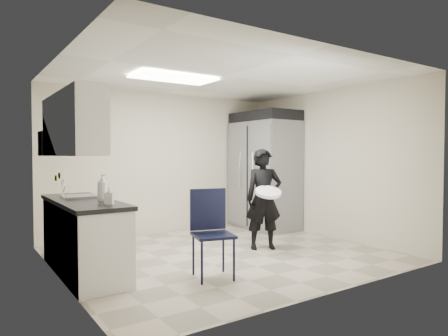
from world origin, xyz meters
TOP-DOWN VIEW (x-y plane):
  - floor at (0.00, 0.00)m, footprint 4.50×4.50m
  - ceiling at (0.00, 0.00)m, footprint 4.50×4.50m
  - back_wall at (0.00, 2.00)m, footprint 4.50×0.00m
  - left_wall at (-2.25, 0.00)m, footprint 0.00×4.00m
  - right_wall at (2.25, 0.00)m, footprint 0.00×4.00m
  - ceiling_panel at (-0.60, 0.40)m, footprint 1.20×0.60m
  - lower_counter at (-1.95, 0.20)m, footprint 0.60×1.90m
  - countertop at (-1.95, 0.20)m, footprint 0.64×1.95m
  - sink at (-1.93, 0.45)m, footprint 0.42×0.40m
  - faucet at (-2.13, 0.45)m, footprint 0.02×0.02m
  - upper_cabinets at (-2.08, 0.20)m, footprint 0.35×1.80m
  - towel_dispenser at (-2.14, 1.35)m, footprint 0.22×0.30m
  - notice_sticker_left at (-2.24, 0.10)m, footprint 0.00×0.12m
  - notice_sticker_right at (-2.24, 0.30)m, footprint 0.00×0.12m
  - commercial_fridge at (1.83, 1.27)m, footprint 0.80×1.35m
  - fridge_compressor at (1.83, 1.27)m, footprint 0.80×1.35m
  - folding_chair at (-0.73, -0.86)m, footprint 0.56×0.56m
  - man_tuxedo at (0.71, -0.06)m, footprint 0.67×0.58m
  - bucket_lid at (0.60, -0.28)m, footprint 0.51×0.51m
  - soap_bottle_a at (-1.79, -0.05)m, footprint 0.17×0.17m
  - soap_bottle_b at (-1.84, -0.44)m, footprint 0.13×0.13m

SIDE VIEW (x-z plane):
  - floor at x=0.00m, z-range 0.00..0.00m
  - lower_counter at x=-1.95m, z-range 0.00..0.86m
  - folding_chair at x=-0.73m, z-range 0.00..1.02m
  - man_tuxedo at x=0.71m, z-range 0.00..1.55m
  - sink at x=-1.93m, z-range 0.80..0.94m
  - countertop at x=-1.95m, z-range 0.86..0.91m
  - bucket_lid at x=0.60m, z-range 0.88..0.93m
  - soap_bottle_b at x=-1.84m, z-range 0.91..1.11m
  - faucet at x=-2.13m, z-range 0.90..1.14m
  - commercial_fridge at x=1.83m, z-range 0.00..2.10m
  - soap_bottle_a at x=-1.79m, z-range 0.91..1.23m
  - notice_sticker_right at x=-2.24m, z-range 1.15..1.21m
  - notice_sticker_left at x=-2.24m, z-range 1.19..1.25m
  - back_wall at x=0.00m, z-range -0.95..3.55m
  - left_wall at x=-2.25m, z-range -0.70..3.30m
  - right_wall at x=2.25m, z-range -0.70..3.30m
  - towel_dispenser at x=-2.14m, z-range 1.45..1.80m
  - upper_cabinets at x=-2.08m, z-range 1.45..2.20m
  - fridge_compressor at x=1.83m, z-range 2.10..2.30m
  - ceiling_panel at x=-0.60m, z-range 2.56..2.58m
  - ceiling at x=0.00m, z-range 2.60..2.60m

